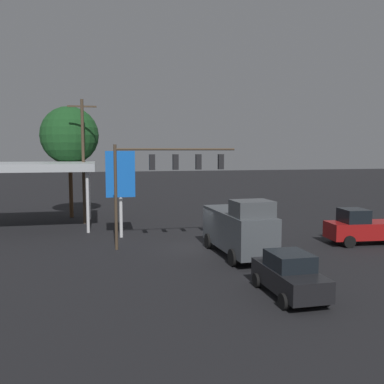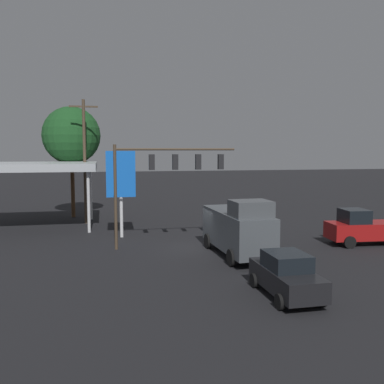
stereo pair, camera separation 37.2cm
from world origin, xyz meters
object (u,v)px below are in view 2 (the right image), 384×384
price_sign (121,178)px  delivery_truck (238,228)px  sedan_far (286,275)px  utility_pole (85,159)px  pickup_parked (364,228)px  street_tree (71,136)px  traffic_signal_assembly (165,170)px

price_sign → delivery_truck: price_sign is taller
price_sign → sedan_far: (-6.42, 14.30, -3.41)m
utility_pole → sedan_far: 23.30m
delivery_truck → sedan_far: bearing=-3.9°
sedan_far → price_sign: bearing=-156.5°
utility_pole → sedan_far: size_ratio=2.40×
utility_pole → pickup_parked: bearing=146.4°
sedan_far → street_tree: (10.48, -24.76, 6.71)m
utility_pole → delivery_truck: bearing=124.1°
street_tree → traffic_signal_assembly: bearing=115.3°
utility_pole → street_tree: utility_pole is taller
traffic_signal_assembly → street_tree: size_ratio=0.76×
delivery_truck → sedan_far: size_ratio=1.56×
street_tree → delivery_truck: bearing=121.1°
price_sign → delivery_truck: 10.05m
street_tree → sedan_far: bearing=113.0°
utility_pole → street_tree: size_ratio=1.02×
pickup_parked → sedan_far: pickup_parked is taller
traffic_signal_assembly → street_tree: (6.75, -14.27, 2.59)m
utility_pole → price_sign: size_ratio=1.69×
pickup_parked → sedan_far: 12.74m
traffic_signal_assembly → sedan_far: (-3.73, 10.49, -4.12)m
traffic_signal_assembly → sedan_far: 11.87m
traffic_signal_assembly → street_tree: 16.00m
sedan_far → utility_pole: bearing=-157.0°
utility_pole → delivery_truck: size_ratio=1.53×
delivery_truck → price_sign: bearing=-140.3°
pickup_parked → street_tree: bearing=-34.7°
sedan_far → street_tree: size_ratio=0.43×
delivery_truck → sedan_far: (0.14, 7.16, -0.74)m
price_sign → street_tree: (4.06, -10.46, 3.31)m
delivery_truck → street_tree: bearing=-151.7°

